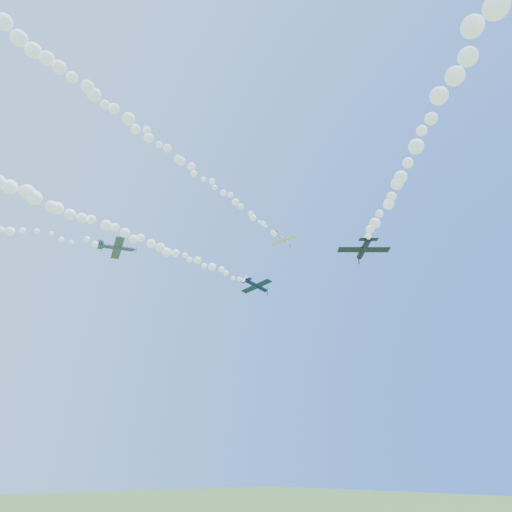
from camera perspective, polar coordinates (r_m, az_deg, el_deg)
plane_white at (r=98.78m, az=3.65°, el=2.17°), size 6.41×6.78×2.09m
smoke_trail_white at (r=75.07m, az=-10.65°, el=12.86°), size 64.71×20.74×2.77m
plane_navy at (r=99.35m, az=0.05°, el=-3.98°), size 8.07×8.54×3.10m
smoke_trail_navy at (r=79.95m, az=-17.78°, el=3.19°), size 65.75×10.35×3.13m
plane_grey at (r=87.58m, az=-18.00°, el=1.09°), size 7.55×7.96×2.02m
plane_black at (r=65.74m, az=14.16°, el=0.93°), size 6.89×6.59×2.02m
smoke_trail_black at (r=40.51m, az=25.69°, el=23.03°), size 40.98×48.97×2.98m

